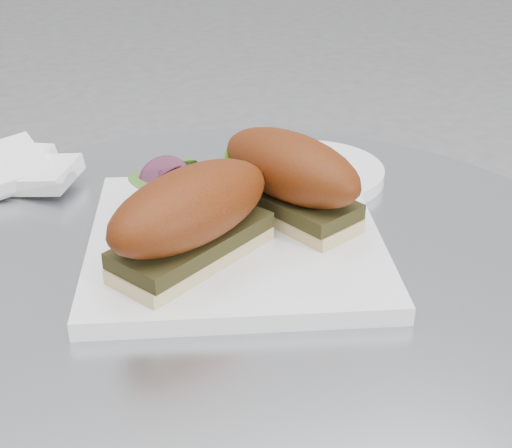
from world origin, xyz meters
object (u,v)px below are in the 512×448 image
at_px(sandwich_left, 191,216).
at_px(saucer, 310,173).
at_px(plate, 235,240).
at_px(sandwich_right, 290,175).

xyz_separation_m(sandwich_left, saucer, (0.17, 0.15, -0.05)).
relative_size(plate, sandwich_right, 1.49).
distance_m(plate, sandwich_right, 0.08).
bearing_deg(sandwich_left, sandwich_right, -6.86).
bearing_deg(sandwich_right, saucer, 124.34).
distance_m(sandwich_left, saucer, 0.24).
xyz_separation_m(plate, sandwich_right, (0.06, 0.01, 0.05)).
xyz_separation_m(sandwich_right, saucer, (0.07, 0.10, -0.05)).
bearing_deg(saucer, plate, -136.05).
xyz_separation_m(sandwich_left, sandwich_right, (0.11, 0.05, -0.00)).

